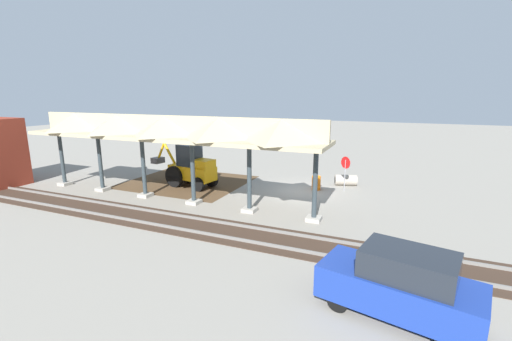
{
  "coord_description": "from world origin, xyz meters",
  "views": [
    {
      "loc": [
        -5.55,
        20.33,
        6.05
      ],
      "look_at": [
        2.19,
        2.09,
        1.6
      ],
      "focal_mm": 24.0,
      "sensor_mm": 36.0,
      "label": 1
    }
  ],
  "objects_px": {
    "stop_sign": "(345,166)",
    "distant_parked_car": "(400,284)",
    "concrete_pipe": "(346,180)",
    "traffic_barrel": "(316,183)",
    "backhoe": "(191,168)"
  },
  "relations": [
    {
      "from": "backhoe",
      "to": "concrete_pipe",
      "type": "xyz_separation_m",
      "value": [
        -9.5,
        -4.28,
        -0.91
      ]
    },
    {
      "from": "stop_sign",
      "to": "distant_parked_car",
      "type": "height_order",
      "value": "stop_sign"
    },
    {
      "from": "stop_sign",
      "to": "distant_parked_car",
      "type": "distance_m",
      "value": 12.68
    },
    {
      "from": "stop_sign",
      "to": "distant_parked_car",
      "type": "xyz_separation_m",
      "value": [
        -3.37,
        12.21,
        -0.62
      ]
    },
    {
      "from": "concrete_pipe",
      "to": "distant_parked_car",
      "type": "height_order",
      "value": "distant_parked_car"
    },
    {
      "from": "concrete_pipe",
      "to": "traffic_barrel",
      "type": "bearing_deg",
      "value": 49.63
    },
    {
      "from": "backhoe",
      "to": "concrete_pipe",
      "type": "bearing_deg",
      "value": -155.77
    },
    {
      "from": "concrete_pipe",
      "to": "backhoe",
      "type": "bearing_deg",
      "value": 24.23
    },
    {
      "from": "concrete_pipe",
      "to": "traffic_barrel",
      "type": "height_order",
      "value": "traffic_barrel"
    },
    {
      "from": "stop_sign",
      "to": "concrete_pipe",
      "type": "relative_size",
      "value": 1.42
    },
    {
      "from": "stop_sign",
      "to": "backhoe",
      "type": "height_order",
      "value": "backhoe"
    },
    {
      "from": "backhoe",
      "to": "concrete_pipe",
      "type": "distance_m",
      "value": 10.46
    },
    {
      "from": "distant_parked_car",
      "to": "traffic_barrel",
      "type": "height_order",
      "value": "distant_parked_car"
    },
    {
      "from": "stop_sign",
      "to": "concrete_pipe",
      "type": "xyz_separation_m",
      "value": [
        0.14,
        -1.49,
        -1.24
      ]
    },
    {
      "from": "backhoe",
      "to": "stop_sign",
      "type": "bearing_deg",
      "value": -163.86
    }
  ]
}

